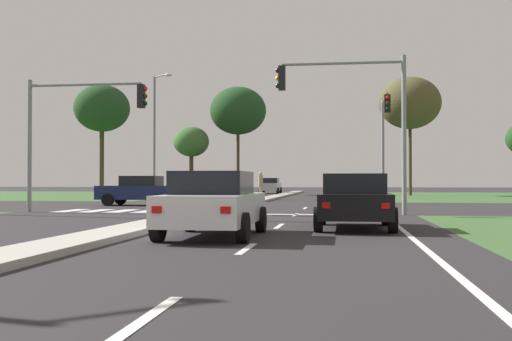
{
  "coord_description": "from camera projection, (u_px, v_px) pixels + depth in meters",
  "views": [
    {
      "loc": [
        5.33,
        -1.01,
        1.29
      ],
      "look_at": [
        0.7,
        31.88,
        1.85
      ],
      "focal_mm": 44.01,
      "sensor_mm": 36.0,
      "label": 1
    }
  ],
  "objects": [
    {
      "name": "lane_dash_fourth",
      "position": [
        295.0,
        215.0,
        23.74
      ],
      "size": [
        0.14,
        2.0,
        0.01
      ],
      "primitive_type": "cube",
      "color": "silver",
      "rests_on": "ground"
    },
    {
      "name": "lane_dash_fifth",
      "position": [
        305.0,
        208.0,
        29.68
      ],
      "size": [
        0.14,
        2.0,
        0.01
      ],
      "primitive_type": "cube",
      "color": "silver",
      "rests_on": "ground"
    },
    {
      "name": "crosswalk_bar_near",
      "position": [
        71.0,
        211.0,
        27.17
      ],
      "size": [
        0.7,
        2.8,
        0.01
      ],
      "primitive_type": "cube",
      "color": "silver",
      "rests_on": "ground"
    },
    {
      "name": "grass_verge_far_left",
      "position": [
        15.0,
        195.0,
        59.23
      ],
      "size": [
        35.0,
        35.0,
        0.01
      ],
      "primitive_type": "cube",
      "color": "#385B2D",
      "rests_on": "ground"
    },
    {
      "name": "crosswalk_bar_fifth",
      "position": [
        174.0,
        211.0,
        26.52
      ],
      "size": [
        0.7,
        2.8,
        0.01
      ],
      "primitive_type": "cube",
      "color": "silver",
      "rests_on": "ground"
    },
    {
      "name": "traffic_signal_near_right",
      "position": [
        358.0,
        105.0,
        24.14
      ],
      "size": [
        5.03,
        0.32,
        6.1
      ],
      "color": "gray",
      "rests_on": "ground"
    },
    {
      "name": "treeline_near",
      "position": [
        102.0,
        109.0,
        61.69
      ],
      "size": [
        5.46,
        5.46,
        10.79
      ],
      "color": "#423323",
      "rests_on": "ground"
    },
    {
      "name": "crosswalk_bar_second",
      "position": [
        96.0,
        211.0,
        27.0
      ],
      "size": [
        0.7,
        2.8,
        0.01
      ],
      "primitive_type": "cube",
      "color": "silver",
      "rests_on": "ground"
    },
    {
      "name": "car_white_fourth",
      "position": [
        214.0,
        203.0,
        14.44
      ],
      "size": [
        2.04,
        4.41,
        1.51
      ],
      "color": "silver",
      "rests_on": "ground"
    },
    {
      "name": "median_island_far",
      "position": [
        284.0,
        195.0,
        56.18
      ],
      "size": [
        1.2,
        36.0,
        0.14
      ],
      "primitive_type": "cube",
      "color": "gray",
      "rests_on": "ground"
    },
    {
      "name": "median_island_near",
      "position": [
        77.0,
        241.0,
        12.61
      ],
      "size": [
        1.2,
        22.0,
        0.14
      ],
      "primitive_type": "cube",
      "color": "#ADA89E",
      "rests_on": "ground"
    },
    {
      "name": "ground_plane",
      "position": [
        237.0,
        207.0,
        31.42
      ],
      "size": [
        200.0,
        200.0,
        0.0
      ],
      "primitive_type": "plane",
      "color": "#282628"
    },
    {
      "name": "lane_dash_second",
      "position": [
        247.0,
        249.0,
        11.86
      ],
      "size": [
        0.14,
        2.0,
        0.01
      ],
      "primitive_type": "cube",
      "color": "silver",
      "rests_on": "ground"
    },
    {
      "name": "pedestrian_at_median",
      "position": [
        261.0,
        182.0,
        42.23
      ],
      "size": [
        0.34,
        0.34,
        1.76
      ],
      "rotation": [
        0.0,
        0.0,
        5.6
      ],
      "color": "#9E8966",
      "rests_on": "median_island_far"
    },
    {
      "name": "lane_dash_near",
      "position": [
        149.0,
        317.0,
        5.92
      ],
      "size": [
        0.14,
        2.0,
        0.01
      ],
      "primitive_type": "cube",
      "color": "silver",
      "rests_on": "ground"
    },
    {
      "name": "treeline_third",
      "position": [
        238.0,
        111.0,
        59.04
      ],
      "size": [
        5.3,
        5.3,
        10.18
      ],
      "color": "#423323",
      "rests_on": "ground"
    },
    {
      "name": "traffic_signal_near_left",
      "position": [
        73.0,
        119.0,
        25.75
      ],
      "size": [
        5.15,
        0.32,
        5.5
      ],
      "color": "gray",
      "rests_on": "ground"
    },
    {
      "name": "traffic_signal_far_right",
      "position": [
        384.0,
        130.0,
        35.5
      ],
      "size": [
        0.32,
        4.38,
        6.15
      ],
      "color": "gray",
      "rests_on": "ground"
    },
    {
      "name": "car_silver_near",
      "position": [
        271.0,
        186.0,
        64.45
      ],
      "size": [
        2.0,
        4.63,
        1.61
      ],
      "rotation": [
        0.0,
        0.0,
        3.14
      ],
      "color": "#B7B7BC",
      "rests_on": "ground"
    },
    {
      "name": "crosswalk_bar_fourth",
      "position": [
        148.0,
        211.0,
        26.68
      ],
      "size": [
        0.7,
        2.8,
        0.01
      ],
      "primitive_type": "cube",
      "color": "silver",
      "rests_on": "ground"
    },
    {
      "name": "treeline_fourth",
      "position": [
        410.0,
        103.0,
        55.91
      ],
      "size": [
        5.48,
        5.48,
        10.59
      ],
      "color": "#423323",
      "rests_on": "ground"
    },
    {
      "name": "car_navy_third",
      "position": [
        139.0,
        190.0,
        33.09
      ],
      "size": [
        4.26,
        2.08,
        1.56
      ],
      "rotation": [
        0.0,
        0.0,
        1.57
      ],
      "color": "#161E47",
      "rests_on": "ground"
    },
    {
      "name": "treeline_second",
      "position": [
        191.0,
        142.0,
        57.8
      ],
      "size": [
        3.26,
        3.26,
        6.31
      ],
      "color": "#423323",
      "rests_on": "ground"
    },
    {
      "name": "edge_line_right",
      "position": [
        420.0,
        245.0,
        12.65
      ],
      "size": [
        0.14,
        24.0,
        0.01
      ],
      "primitive_type": "cube",
      "color": "silver",
      "rests_on": "ground"
    },
    {
      "name": "crosswalk_bar_sixth",
      "position": [
        201.0,
        211.0,
        26.36
      ],
      "size": [
        0.7,
        2.8,
        0.01
      ],
      "primitive_type": "cube",
      "color": "silver",
      "rests_on": "ground"
    },
    {
      "name": "crosswalk_bar_third",
      "position": [
        122.0,
        211.0,
        26.84
      ],
      "size": [
        0.7,
        2.8,
        0.01
      ],
      "primitive_type": "cube",
      "color": "silver",
      "rests_on": "ground"
    },
    {
      "name": "stop_bar_near",
      "position": [
        304.0,
        215.0,
        23.96
      ],
      "size": [
        6.4,
        0.5,
        0.01
      ],
      "primitive_type": "cube",
      "color": "silver",
      "rests_on": "ground"
    },
    {
      "name": "lane_dash_third",
      "position": [
        279.0,
        226.0,
        17.8
      ],
      "size": [
        0.14,
        2.0,
        0.01
      ],
      "primitive_type": "cube",
      "color": "silver",
      "rests_on": "ground"
    },
    {
      "name": "car_black_second",
      "position": [
        354.0,
        201.0,
        16.94
      ],
      "size": [
        2.06,
        4.29,
        1.48
      ],
      "color": "black",
      "rests_on": "ground"
    },
    {
      "name": "street_lamp_third",
      "position": [
        156.0,
        129.0,
        47.25
      ],
      "size": [
        1.92,
        1.73,
        9.24
      ],
      "color": "gray",
      "rests_on": "ground"
    }
  ]
}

